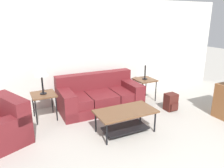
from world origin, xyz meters
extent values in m
cube|color=silver|center=(0.00, 4.03, 1.30)|extent=(8.32, 0.06, 2.60)
cube|color=maroon|center=(-0.07, 3.35, 0.11)|extent=(1.96, 1.02, 0.22)
cube|color=maroon|center=(-0.72, 3.34, 0.32)|extent=(0.64, 0.90, 0.20)
cube|color=maroon|center=(-0.07, 3.33, 0.32)|extent=(0.64, 0.90, 0.20)
cube|color=maroon|center=(0.58, 3.32, 0.32)|extent=(0.64, 0.90, 0.20)
cube|color=maroon|center=(-0.07, 3.72, 0.62)|extent=(1.95, 0.29, 0.40)
cube|color=maroon|center=(-0.91, 3.36, 0.29)|extent=(0.29, 0.99, 0.58)
cube|color=maroon|center=(0.76, 3.34, 0.29)|extent=(0.29, 0.99, 0.58)
cube|color=maroon|center=(-2.03, 2.85, 0.60)|extent=(0.61, 0.96, 0.40)
cube|color=maroon|center=(-2.18, 2.42, 0.28)|extent=(0.91, 0.59, 0.56)
cube|color=brown|center=(-0.09, 2.09, 0.43)|extent=(1.15, 0.62, 0.04)
cylinder|color=black|center=(-0.60, 1.84, 0.21)|extent=(0.03, 0.03, 0.42)
cylinder|color=black|center=(0.42, 1.84, 0.21)|extent=(0.03, 0.03, 0.42)
cylinder|color=black|center=(-0.60, 2.34, 0.21)|extent=(0.03, 0.03, 0.42)
cylinder|color=black|center=(0.42, 2.34, 0.21)|extent=(0.03, 0.03, 0.42)
cube|color=black|center=(-0.09, 2.09, 0.08)|extent=(0.86, 0.44, 0.02)
cube|color=brown|center=(-1.38, 3.38, 0.56)|extent=(0.50, 0.53, 0.03)
cylinder|color=black|center=(-1.59, 3.16, 0.27)|extent=(0.03, 0.03, 0.55)
cylinder|color=black|center=(-1.17, 3.16, 0.27)|extent=(0.03, 0.03, 0.55)
cylinder|color=black|center=(-1.59, 3.61, 0.27)|extent=(0.03, 0.03, 0.55)
cylinder|color=black|center=(-1.17, 3.61, 0.27)|extent=(0.03, 0.03, 0.55)
cube|color=brown|center=(1.23, 3.38, 0.56)|extent=(0.50, 0.53, 0.03)
cylinder|color=black|center=(1.02, 3.16, 0.27)|extent=(0.03, 0.03, 0.55)
cylinder|color=black|center=(1.44, 3.16, 0.27)|extent=(0.03, 0.03, 0.55)
cylinder|color=black|center=(1.02, 3.61, 0.27)|extent=(0.03, 0.03, 0.55)
cylinder|color=black|center=(1.44, 3.61, 0.27)|extent=(0.03, 0.03, 0.55)
cylinder|color=black|center=(-1.38, 3.38, 0.58)|extent=(0.14, 0.14, 0.02)
cylinder|color=black|center=(-1.38, 3.38, 0.79)|extent=(0.04, 0.04, 0.39)
cone|color=white|center=(-1.38, 3.38, 1.09)|extent=(0.30, 0.30, 0.22)
cylinder|color=black|center=(1.23, 3.38, 0.58)|extent=(0.14, 0.14, 0.02)
cylinder|color=black|center=(1.23, 3.38, 0.79)|extent=(0.04, 0.04, 0.39)
cone|color=white|center=(1.23, 3.38, 1.09)|extent=(0.30, 0.30, 0.22)
cube|color=#4C1E19|center=(1.41, 2.53, 0.20)|extent=(0.27, 0.23, 0.41)
cube|color=#4C1E19|center=(1.41, 2.39, 0.12)|extent=(0.20, 0.05, 0.16)
cylinder|color=#4C1E19|center=(1.33, 2.66, 0.22)|extent=(0.02, 0.02, 0.31)
cylinder|color=#4C1E19|center=(1.48, 2.66, 0.22)|extent=(0.02, 0.02, 0.31)
camera|label=1|loc=(-2.01, -1.20, 2.14)|focal=35.00mm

